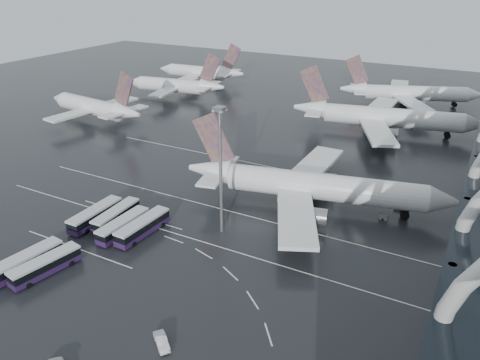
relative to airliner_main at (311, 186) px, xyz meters
The scene contains 23 objects.
ground 25.55m from the airliner_main, 113.55° to the right, with size 420.00×420.00×0.00m, color black.
lane_marking_near 27.35m from the airliner_main, 111.85° to the right, with size 120.00×0.25×0.01m, color white.
lane_marking_mid 15.69m from the airliner_main, 132.45° to the right, with size 120.00×0.25×0.01m, color white.
lane_marking_far 20.46m from the airliner_main, 120.34° to the left, with size 120.00×0.25×0.01m, color white.
bus_bay_line_south 51.94m from the airliner_main, 131.13° to the right, with size 28.00×0.25×0.01m, color white.
bus_bay_line_north 41.33m from the airliner_main, 146.01° to the right, with size 28.00×0.25×0.01m, color white.
airliner_main is the anchor object (origin of this frame).
airliner_gate_b 61.54m from the airliner_main, 88.29° to the left, with size 61.29×54.22×21.39m.
airliner_gate_c 100.81m from the airliner_main, 88.37° to the left, with size 53.39×48.71×19.71m.
jet_remote_west 94.18m from the airliner_main, 164.53° to the left, with size 46.48×37.51×20.22m.
jet_remote_mid 108.59m from the airliner_main, 141.90° to the left, with size 44.86×36.26×19.52m.
jet_remote_far 131.93m from the airliner_main, 133.63° to the left, with size 44.71×36.04×19.47m.
bus_row_near_a 48.28m from the airliner_main, 142.32° to the right, with size 3.53×13.97×3.43m.
bus_row_near_b 43.88m from the airliner_main, 141.41° to the right, with size 3.64×13.20×3.22m.
bus_row_near_c 42.43m from the airliner_main, 135.04° to the right, with size 3.42×13.35×3.27m.
bus_row_near_d 38.63m from the airliner_main, 132.31° to the right, with size 3.74×14.00×3.42m.
bus_row_far_b 60.83m from the airliner_main, 126.95° to the right, with size 4.74×14.10×3.40m.
bus_row_far_c 57.76m from the airliner_main, 124.39° to the right, with size 5.17×13.46×3.24m.
van_curve_c 52.16m from the airliner_main, 93.64° to the right, with size 1.56×4.47×1.47m, color silver.
floodlight_mast 25.84m from the airliner_main, 121.97° to the right, with size 2.07×2.07×27.01m.
gse_cart_belly_b 21.09m from the airliner_main, 25.96° to the left, with size 1.97×1.16×1.07m, color slate.
gse_cart_belly_c 7.97m from the airliner_main, behind, with size 2.27×1.34×1.24m, color gold.
gse_cart_belly_d 17.30m from the airliner_main, ahead, with size 1.87×1.11×1.02m, color slate.
Camera 1 is at (41.95, -69.58, 50.83)m, focal length 35.00 mm.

